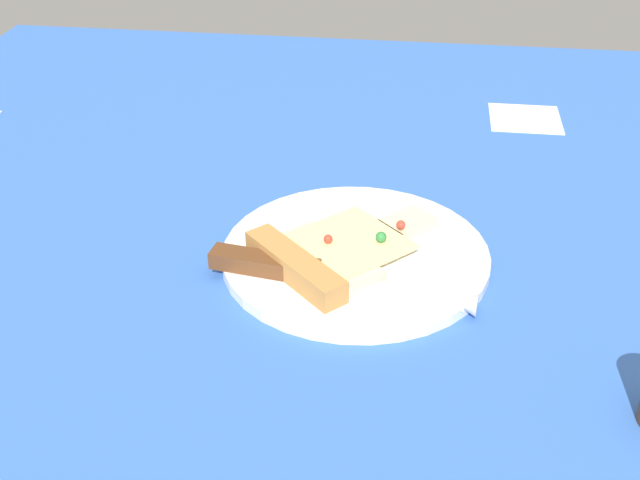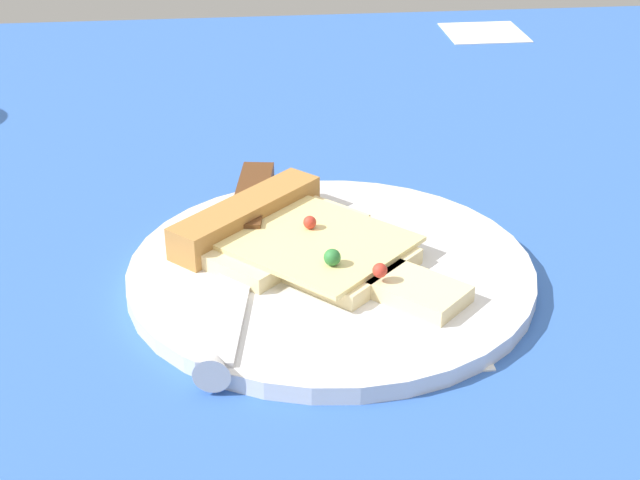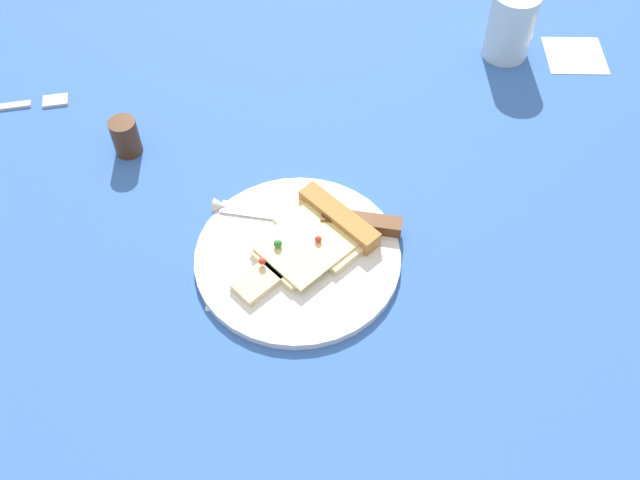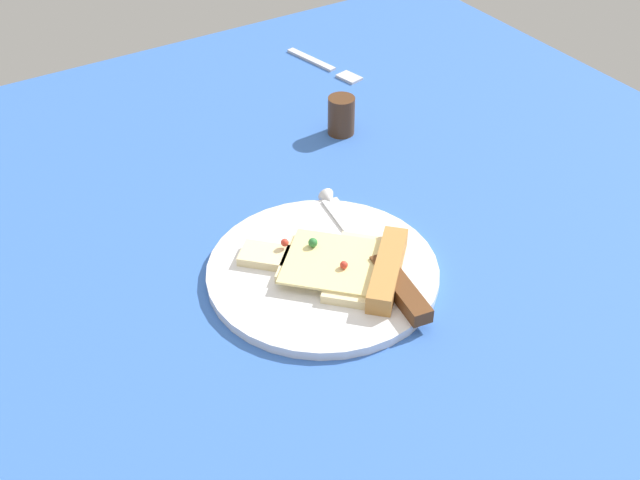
{
  "view_description": "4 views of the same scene",
  "coord_description": "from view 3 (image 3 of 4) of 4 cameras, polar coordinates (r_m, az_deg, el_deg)",
  "views": [
    {
      "loc": [
        -5.87,
        63.64,
        41.82
      ],
      "look_at": [
        2.27,
        2.73,
        2.97
      ],
      "focal_mm": 44.82,
      "sensor_mm": 36.0,
      "label": 1
    },
    {
      "loc": [
        -49.87,
        7.15,
        29.17
      ],
      "look_at": [
        0.11,
        1.69,
        2.28
      ],
      "focal_mm": 51.64,
      "sensor_mm": 36.0,
      "label": 2
    },
    {
      "loc": [
        2.81,
        -49.85,
        70.62
      ],
      "look_at": [
        1.82,
        1.9,
        2.99
      ],
      "focal_mm": 40.01,
      "sensor_mm": 36.0,
      "label": 3
    },
    {
      "loc": [
        54.09,
        -33.7,
        56.84
      ],
      "look_at": [
        -2.0,
        1.48,
        3.99
      ],
      "focal_mm": 44.74,
      "sensor_mm": 36.0,
      "label": 4
    }
  ],
  "objects": [
    {
      "name": "ground_plane",
      "position": [
        0.88,
        -1.21,
        -2.76
      ],
      "size": [
        127.02,
        127.02,
        3.0
      ],
      "color": "#3360B7",
      "rests_on": "ground"
    },
    {
      "name": "plate",
      "position": [
        0.87,
        -1.79,
        -1.37
      ],
      "size": [
        25.08,
        25.08,
        1.07
      ],
      "primitive_type": "cylinder",
      "color": "silver",
      "rests_on": "ground_plane"
    },
    {
      "name": "pizza_slice",
      "position": [
        0.87,
        -0.55,
        0.12
      ],
      "size": [
        17.82,
        17.82,
        2.32
      ],
      "rotation": [
        0.0,
        0.0,
        2.36
      ],
      "color": "beige",
      "rests_on": "plate"
    },
    {
      "name": "knife",
      "position": [
        0.89,
        0.41,
        1.75
      ],
      "size": [
        24.04,
        5.7,
        2.45
      ],
      "rotation": [
        0.0,
        0.0,
        1.42
      ],
      "color": "silver",
      "rests_on": "plate"
    },
    {
      "name": "drinking_glass",
      "position": [
        1.16,
        15.0,
        16.29
      ],
      "size": [
        7.14,
        7.14,
        10.45
      ],
      "primitive_type": "cylinder",
      "color": "silver",
      "rests_on": "ground_plane"
    },
    {
      "name": "pepper_shaker",
      "position": [
        1.01,
        -15.29,
        7.96
      ],
      "size": [
        3.67,
        3.67,
        5.34
      ],
      "primitive_type": "cylinder",
      "color": "#4C2D19",
      "rests_on": "ground_plane"
    },
    {
      "name": "fork",
      "position": [
        1.14,
        -22.85,
        10.01
      ],
      "size": [
        15.34,
        4.92,
        0.8
      ],
      "rotation": [
        0.0,
        0.0,
        4.92
      ],
      "color": "silver",
      "rests_on": "ground_plane"
    }
  ]
}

